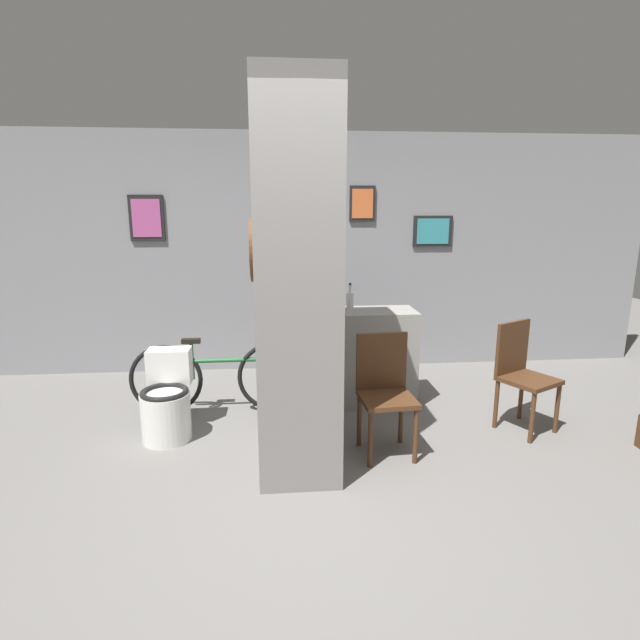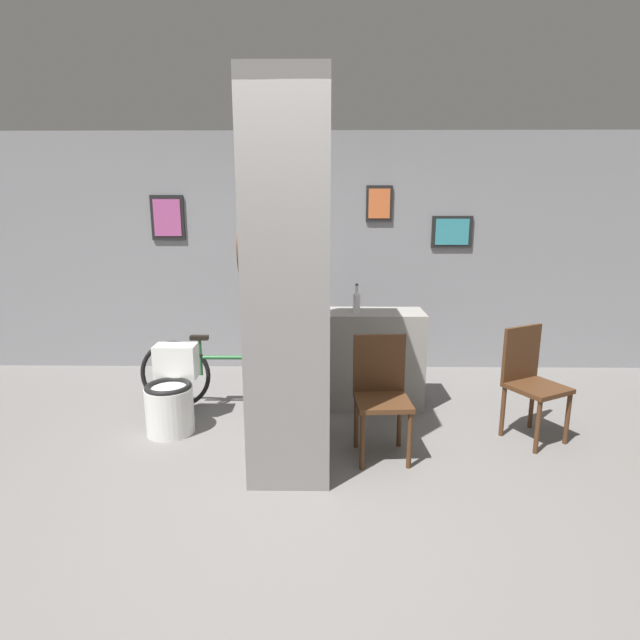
% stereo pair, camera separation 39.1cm
% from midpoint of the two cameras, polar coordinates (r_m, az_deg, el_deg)
% --- Properties ---
extents(ground_plane, '(14.00, 14.00, 0.00)m').
position_cam_midpoint_polar(ground_plane, '(3.45, -3.49, -19.06)').
color(ground_plane, slate).
extents(wall_back, '(8.00, 0.09, 2.60)m').
position_cam_midpoint_polar(wall_back, '(5.58, -4.51, 7.51)').
color(wall_back, gray).
rests_on(wall_back, ground_plane).
extents(pillar_center, '(0.58, 0.97, 2.60)m').
position_cam_midpoint_polar(pillar_center, '(3.45, -5.99, 4.10)').
color(pillar_center, gray).
rests_on(pillar_center, ground_plane).
extents(counter_shelf, '(1.10, 0.44, 0.89)m').
position_cam_midpoint_polar(counter_shelf, '(4.65, 1.63, -4.34)').
color(counter_shelf, gray).
rests_on(counter_shelf, ground_plane).
extents(toilet, '(0.39, 0.55, 0.68)m').
position_cam_midpoint_polar(toilet, '(4.28, -19.67, -8.90)').
color(toilet, silver).
rests_on(toilet, ground_plane).
extents(chair_near_pillar, '(0.42, 0.42, 0.90)m').
position_cam_midpoint_polar(chair_near_pillar, '(3.76, 4.45, -7.85)').
color(chair_near_pillar, '#4C2D19').
rests_on(chair_near_pillar, ground_plane).
extents(chair_by_doorway, '(0.53, 0.53, 0.90)m').
position_cam_midpoint_polar(chair_by_doorway, '(4.38, 19.73, -5.57)').
color(chair_by_doorway, '#4C2D19').
rests_on(chair_by_doorway, ground_plane).
extents(bicycle, '(1.59, 0.42, 0.69)m').
position_cam_midpoint_polar(bicycle, '(4.61, -13.74, -6.34)').
color(bicycle, black).
rests_on(bicycle, ground_plane).
extents(bottle_tall, '(0.07, 0.07, 0.26)m').
position_cam_midpoint_polar(bottle_tall, '(4.46, 0.94, 2.13)').
color(bottle_tall, silver).
rests_on(bottle_tall, counter_shelf).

